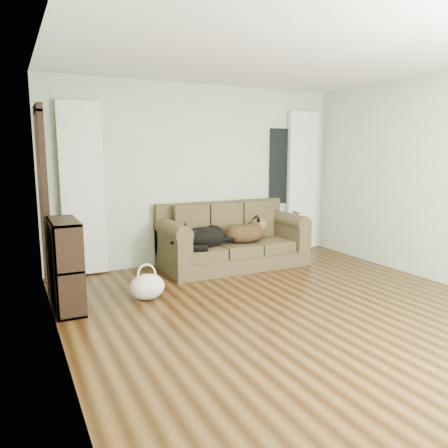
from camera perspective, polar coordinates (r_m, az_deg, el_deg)
name	(u,v)px	position (r m, az deg, el deg)	size (l,w,h in m)	color
floor	(298,313)	(4.63, 9.59, -11.45)	(5.00, 5.00, 0.00)	black
ceiling	(305,47)	(4.43, 10.59, 21.78)	(5.00, 5.00, 0.00)	white
wall_back	(200,175)	(6.52, -3.16, 6.46)	(4.50, 0.04, 2.60)	beige
wall_left	(56,198)	(3.51, -21.04, 3.21)	(0.04, 5.00, 2.60)	beige
curtain_left	(83,190)	(5.98, -18.00, 4.29)	(0.55, 0.08, 2.25)	white
curtain_right	(302,181)	(7.36, 10.14, 5.51)	(0.55, 0.08, 2.25)	white
window_pane	(283,166)	(7.19, 7.70, 7.47)	(0.50, 0.03, 1.20)	black
door_casing	(44,202)	(5.57, -22.45, 2.65)	(0.07, 0.60, 2.10)	black
sofa	(233,235)	(6.28, 1.24, -1.47)	(2.05, 0.89, 0.84)	brown
dog_black_lab	(201,238)	(5.95, -3.01, -1.80)	(0.67, 0.47, 0.28)	black
dog_shepherd	(246,232)	(6.31, 2.92, -1.05)	(0.66, 0.46, 0.29)	black
tv_remote	(296,213)	(6.64, 9.38, 1.46)	(0.05, 0.20, 0.02)	black
tote_bag	(147,285)	(5.01, -10.01, -7.91)	(0.40, 0.31, 0.29)	silver
bookshelf	(65,262)	(4.86, -20.01, -4.73)	(0.28, 0.76, 0.95)	black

